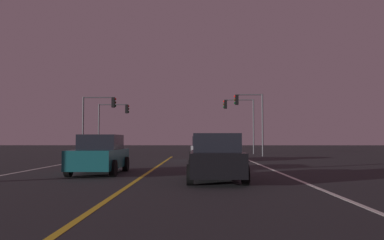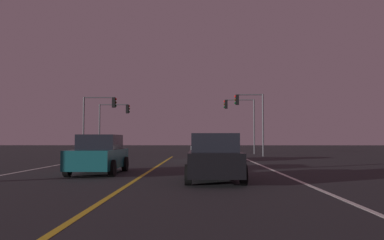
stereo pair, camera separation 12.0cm
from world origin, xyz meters
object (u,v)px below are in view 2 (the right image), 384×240
(car_oncoming, at_px, (99,155))
(traffic_light_near_left, at_px, (100,112))
(car_ahead_far, at_px, (204,149))
(traffic_light_near_right, at_px, (250,110))
(car_lead_same_lane, at_px, (214,158))
(traffic_light_far_left, at_px, (114,117))
(traffic_light_far_right, at_px, (240,113))

(car_oncoming, bearing_deg, traffic_light_near_left, -165.44)
(car_ahead_far, relative_size, traffic_light_near_right, 0.78)
(car_ahead_far, relative_size, car_lead_same_lane, 1.00)
(car_oncoming, distance_m, traffic_light_near_right, 19.78)
(car_oncoming, bearing_deg, traffic_light_near_right, 153.04)
(car_oncoming, height_order, traffic_light_far_left, traffic_light_far_left)
(car_oncoming, relative_size, traffic_light_far_left, 0.84)
(car_lead_same_lane, xyz_separation_m, traffic_light_near_left, (-9.44, 20.29, 3.11))
(car_lead_same_lane, xyz_separation_m, traffic_light_far_left, (-9.32, 25.79, 3.02))
(car_oncoming, height_order, traffic_light_far_right, traffic_light_far_right)
(car_lead_same_lane, distance_m, traffic_light_near_left, 22.59)
(car_oncoming, xyz_separation_m, traffic_light_near_left, (-4.52, 17.39, 3.11))
(car_oncoming, height_order, car_ahead_far, same)
(car_lead_same_lane, height_order, traffic_light_far_right, traffic_light_far_right)
(traffic_light_near_right, bearing_deg, car_oncoming, 63.04)
(car_ahead_far, distance_m, traffic_light_near_left, 11.99)
(car_lead_same_lane, relative_size, traffic_light_far_right, 0.77)
(car_ahead_far, height_order, traffic_light_near_left, traffic_light_near_left)
(car_lead_same_lane, relative_size, traffic_light_far_left, 0.84)
(traffic_light_near_right, bearing_deg, car_ahead_far, 59.41)
(traffic_light_far_left, bearing_deg, traffic_light_near_right, -22.55)
(car_lead_same_lane, bearing_deg, car_oncoming, 59.47)
(car_oncoming, distance_m, car_lead_same_lane, 5.71)
(car_oncoming, bearing_deg, car_lead_same_lane, 59.47)
(car_ahead_far, height_order, car_lead_same_lane, same)
(traffic_light_near_left, bearing_deg, car_lead_same_lane, -65.06)
(traffic_light_near_right, relative_size, traffic_light_far_left, 1.07)
(car_lead_same_lane, height_order, traffic_light_near_left, traffic_light_near_left)
(car_lead_same_lane, distance_m, traffic_light_far_right, 26.26)
(car_lead_same_lane, bearing_deg, traffic_light_far_right, -8.02)
(traffic_light_near_left, relative_size, traffic_light_far_left, 1.03)
(traffic_light_near_right, height_order, traffic_light_near_left, traffic_light_near_right)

